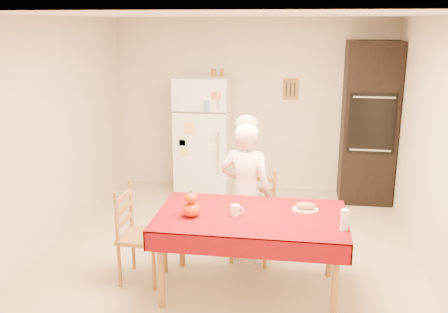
% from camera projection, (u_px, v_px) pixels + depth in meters
% --- Properties ---
extents(floor, '(4.50, 4.50, 0.00)m').
position_uv_depth(floor, '(230.00, 251.00, 5.48)').
color(floor, '#C2AF8C').
rests_on(floor, ground).
extents(room_shell, '(4.02, 4.52, 2.51)m').
position_uv_depth(room_shell, '(231.00, 105.00, 5.06)').
color(room_shell, beige).
rests_on(room_shell, ground).
extents(refrigerator, '(0.75, 0.74, 1.70)m').
position_uv_depth(refrigerator, '(204.00, 136.00, 7.15)').
color(refrigerator, white).
rests_on(refrigerator, floor).
extents(oven_cabinet, '(0.70, 0.62, 2.20)m').
position_uv_depth(oven_cabinet, '(369.00, 123.00, 6.79)').
color(oven_cabinet, black).
rests_on(oven_cabinet, floor).
extents(dining_table, '(1.70, 1.00, 0.76)m').
position_uv_depth(dining_table, '(251.00, 222.00, 4.49)').
color(dining_table, brown).
rests_on(dining_table, floor).
extents(chair_far, '(0.48, 0.47, 0.95)m').
position_uv_depth(chair_far, '(255.00, 212.00, 5.23)').
color(chair_far, brown).
rests_on(chair_far, floor).
extents(chair_left, '(0.42, 0.44, 0.95)m').
position_uv_depth(chair_left, '(135.00, 230.00, 4.77)').
color(chair_left, brown).
rests_on(chair_left, floor).
extents(seated_woman, '(0.61, 0.46, 1.50)m').
position_uv_depth(seated_woman, '(246.00, 193.00, 5.10)').
color(seated_woman, silver).
rests_on(seated_woman, floor).
extents(coffee_mug, '(0.08, 0.08, 0.10)m').
position_uv_depth(coffee_mug, '(235.00, 210.00, 4.44)').
color(coffee_mug, white).
rests_on(coffee_mug, dining_table).
extents(pumpkin_lower, '(0.17, 0.17, 0.13)m').
position_uv_depth(pumpkin_lower, '(191.00, 209.00, 4.43)').
color(pumpkin_lower, '#D03D04').
rests_on(pumpkin_lower, dining_table).
extents(pumpkin_upper, '(0.12, 0.12, 0.09)m').
position_uv_depth(pumpkin_upper, '(191.00, 198.00, 4.40)').
color(pumpkin_upper, '#DF5205').
rests_on(pumpkin_upper, pumpkin_lower).
extents(wine_glass, '(0.07, 0.07, 0.18)m').
position_uv_depth(wine_glass, '(344.00, 220.00, 4.13)').
color(wine_glass, white).
rests_on(wine_glass, dining_table).
extents(bread_plate, '(0.24, 0.24, 0.02)m').
position_uv_depth(bread_plate, '(305.00, 210.00, 4.57)').
color(bread_plate, white).
rests_on(bread_plate, dining_table).
extents(bread_loaf, '(0.18, 0.10, 0.06)m').
position_uv_depth(bread_loaf, '(305.00, 206.00, 4.56)').
color(bread_loaf, tan).
rests_on(bread_loaf, bread_plate).
extents(spice_jar_left, '(0.05, 0.05, 0.10)m').
position_uv_depth(spice_jar_left, '(213.00, 73.00, 6.94)').
color(spice_jar_left, brown).
rests_on(spice_jar_left, refrigerator).
extents(spice_jar_mid, '(0.05, 0.05, 0.10)m').
position_uv_depth(spice_jar_mid, '(215.00, 73.00, 6.94)').
color(spice_jar_mid, brown).
rests_on(spice_jar_mid, refrigerator).
extents(spice_jar_right, '(0.05, 0.05, 0.10)m').
position_uv_depth(spice_jar_right, '(222.00, 73.00, 6.92)').
color(spice_jar_right, '#8F551A').
rests_on(spice_jar_right, refrigerator).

